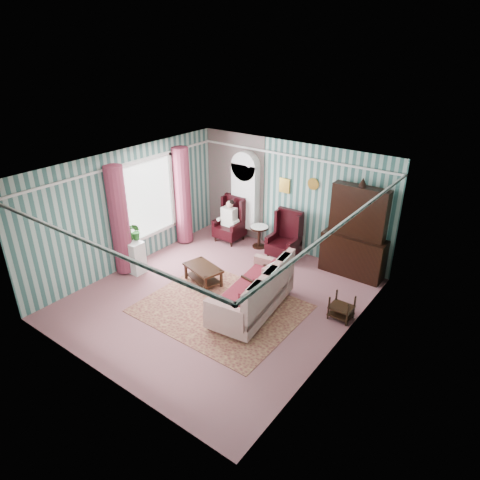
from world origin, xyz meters
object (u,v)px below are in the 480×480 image
Objects in this scene: wingback_left at (229,220)px; seated_woman at (229,221)px; round_side_table at (259,237)px; floral_armchair at (265,278)px; plant_stand at (133,256)px; coffee_table at (203,275)px; wingback_right at (284,236)px; bookcase at (245,201)px; dresser_hutch at (356,229)px; nest_table at (342,307)px; sofa at (252,292)px.

seated_woman is at bearing 0.00° from wingback_left.
seated_woman reaches higher than round_side_table.
wingback_left reaches higher than floral_armchair.
seated_woman is 1.13× the size of floral_armchair.
floral_armchair is (2.42, -1.88, -0.10)m from wingback_left.
coffee_table is (1.72, 0.58, -0.19)m from plant_stand.
wingback_left reaches higher than seated_woman.
wingback_right is (1.75, 0.00, 0.00)m from wingback_left.
seated_woman is (-0.25, -0.39, -0.53)m from bookcase.
nest_table is at bearing -72.61° from dresser_hutch.
coffee_table is at bearing -75.39° from bookcase.
bookcase is at bearing 57.34° from seated_woman.
coffee_table is at bearing -67.08° from seated_woman.
seated_woman is at bearing 61.23° from floral_armchair.
seated_woman reaches higher than sofa.
nest_table is (3.17, -1.70, -0.03)m from round_side_table.
seated_woman is at bearing 180.00° from wingback_right.
bookcase is 3.19m from floral_armchair.
coffee_table is at bearing -67.08° from wingback_left.
plant_stand is 3.33m from floral_armchair.
coffee_table is (0.02, -2.32, -0.09)m from round_side_table.
dresser_hutch is 1.89× the size of wingback_left.
sofa is (2.20, -2.80, -0.67)m from bookcase.
wingback_left reaches higher than round_side_table.
sofa is 2.39× the size of coffee_table.
bookcase is 3.63m from sofa.
nest_table is at bearing -20.85° from wingback_left.
wingback_right is 2.52m from sofa.
floral_armchair is at bearing -37.89° from wingback_left.
sofa is (3.25, 0.34, 0.05)m from plant_stand.
round_side_table reaches higher than nest_table.
sofa is at bearing -151.94° from nest_table.
sofa reaches higher than nest_table.
sofa is 1.57m from coffee_table.
bookcase is 4.37m from nest_table.
wingback_right reaches higher than sofa.
wingback_left is at bearing 112.92° from coffee_table.
round_side_table is at bearing 151.80° from nest_table.
wingback_left is 1.56× the size of plant_stand.
bookcase reaches higher than wingback_left.
sofa is at bearing -44.52° from seated_woman.
wingback_right reaches higher than plant_stand.
wingback_left is 1.75m from wingback_right.
wingback_right reaches higher than floral_armchair.
bookcase reaches higher than plant_stand.
dresser_hutch reaches higher than wingback_left.
wingback_left is 1.20× the size of floral_armchair.
dresser_hutch is 2.11m from nest_table.
floral_armchair is (-1.65, -0.33, 0.25)m from nest_table.
plant_stand is at bearing -132.84° from wingback_right.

